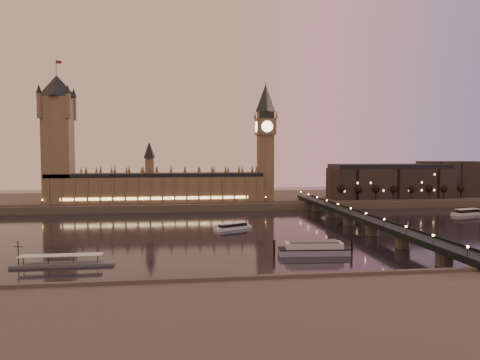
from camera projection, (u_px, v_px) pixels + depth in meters
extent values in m
plane|color=black|center=(216.00, 233.00, 285.03)|extent=(700.00, 700.00, 0.00)
cube|color=#423D35|center=(232.00, 200.00, 452.06)|extent=(560.00, 130.00, 6.00)
cube|color=#423D35|center=(394.00, 341.00, 115.80)|extent=(560.00, 110.00, 6.00)
cube|color=brown|center=(157.00, 190.00, 398.28)|extent=(180.00, 26.00, 22.00)
cube|color=black|center=(157.00, 175.00, 397.50)|extent=(180.00, 22.00, 3.20)
cube|color=#FFCC7F|center=(156.00, 198.00, 385.30)|extent=(153.00, 0.25, 2.20)
cube|color=brown|center=(58.00, 151.00, 385.49)|extent=(22.00, 22.00, 88.00)
cone|color=black|center=(57.00, 86.00, 382.20)|extent=(31.68, 31.68, 18.00)
cylinder|color=black|center=(56.00, 68.00, 381.26)|extent=(0.44, 0.44, 12.00)
cube|color=maroon|center=(59.00, 62.00, 381.28)|extent=(4.00, 0.15, 2.50)
cube|color=brown|center=(265.00, 168.00, 409.78)|extent=(13.00, 13.00, 58.00)
cube|color=brown|center=(266.00, 127.00, 407.54)|extent=(16.00, 16.00, 14.00)
cylinder|color=#FFEAA5|center=(267.00, 126.00, 399.45)|extent=(9.60, 0.35, 9.60)
cylinder|color=#FFEAA5|center=(256.00, 127.00, 406.44)|extent=(0.35, 9.60, 9.60)
cube|color=black|center=(266.00, 115.00, 406.92)|extent=(13.00, 13.00, 6.00)
cone|color=black|center=(266.00, 98.00, 405.99)|extent=(17.68, 17.68, 24.00)
sphere|color=gold|center=(266.00, 83.00, 405.18)|extent=(2.00, 2.00, 2.00)
cube|color=black|center=(360.00, 217.00, 296.89)|extent=(13.00, 260.00, 2.00)
cube|color=black|center=(350.00, 215.00, 295.95)|extent=(0.60, 260.00, 1.00)
cube|color=black|center=(369.00, 215.00, 297.64)|extent=(0.60, 260.00, 1.00)
cube|color=black|center=(389.00, 183.00, 432.48)|extent=(110.00, 36.00, 28.00)
cube|color=black|center=(390.00, 166.00, 431.49)|extent=(108.00, 34.00, 4.00)
cube|color=black|center=(452.00, 179.00, 453.56)|extent=(60.00, 30.00, 34.00)
cylinder|color=black|center=(340.00, 196.00, 408.09)|extent=(0.70, 0.70, 9.31)
sphere|color=black|center=(341.00, 191.00, 407.79)|extent=(6.20, 6.20, 6.20)
cylinder|color=black|center=(358.00, 196.00, 410.27)|extent=(0.70, 0.70, 9.31)
sphere|color=black|center=(358.00, 190.00, 409.97)|extent=(6.20, 6.20, 6.20)
cylinder|color=black|center=(376.00, 196.00, 412.45)|extent=(0.70, 0.70, 9.31)
sphere|color=black|center=(376.00, 190.00, 412.15)|extent=(6.20, 6.20, 6.20)
cylinder|color=black|center=(393.00, 195.00, 414.64)|extent=(0.70, 0.70, 9.31)
sphere|color=black|center=(393.00, 190.00, 414.33)|extent=(6.20, 6.20, 6.20)
cylinder|color=black|center=(411.00, 195.00, 416.82)|extent=(0.70, 0.70, 9.31)
sphere|color=black|center=(411.00, 190.00, 416.52)|extent=(6.20, 6.20, 6.20)
cylinder|color=black|center=(428.00, 195.00, 419.00)|extent=(0.70, 0.70, 9.31)
sphere|color=black|center=(428.00, 190.00, 418.70)|extent=(6.20, 6.20, 6.20)
cylinder|color=black|center=(444.00, 195.00, 421.18)|extent=(0.70, 0.70, 9.31)
sphere|color=black|center=(445.00, 189.00, 420.88)|extent=(6.20, 6.20, 6.20)
cylinder|color=black|center=(461.00, 194.00, 423.36)|extent=(0.70, 0.70, 9.31)
sphere|color=black|center=(461.00, 189.00, 423.06)|extent=(6.20, 6.20, 6.20)
cube|color=silver|center=(233.00, 228.00, 298.03)|extent=(25.63, 16.71, 1.90)
cube|color=black|center=(233.00, 225.00, 297.91)|extent=(19.17, 12.77, 1.90)
cube|color=silver|center=(233.00, 223.00, 297.84)|extent=(19.73, 13.20, 0.35)
cube|color=silver|center=(467.00, 214.00, 364.23)|extent=(27.81, 13.47, 2.28)
cube|color=black|center=(467.00, 211.00, 364.09)|extent=(20.72, 10.49, 2.28)
cube|color=silver|center=(467.00, 209.00, 364.00)|extent=(21.31, 10.89, 0.42)
cube|color=#8594A9|center=(314.00, 252.00, 225.58)|extent=(34.41, 12.06, 2.74)
cube|color=black|center=(314.00, 248.00, 225.48)|extent=(34.41, 12.06, 0.53)
cube|color=silver|center=(314.00, 245.00, 225.38)|extent=(28.02, 10.53, 2.74)
cube|color=#595B5E|center=(314.00, 242.00, 225.27)|extent=(23.72, 9.15, 0.74)
cylinder|color=black|center=(274.00, 247.00, 225.33)|extent=(1.16, 1.16, 7.18)
cylinder|color=black|center=(352.00, 246.00, 227.53)|extent=(1.16, 1.16, 7.18)
cube|color=#595B5E|center=(64.00, 264.00, 203.63)|extent=(43.38, 7.23, 1.24)
cube|color=silver|center=(61.00, 255.00, 203.23)|extent=(35.11, 6.20, 0.31)
cylinder|color=black|center=(18.00, 253.00, 200.77)|extent=(0.41, 0.41, 10.33)
cylinder|color=black|center=(18.00, 247.00, 200.61)|extent=(4.13, 0.25, 0.25)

